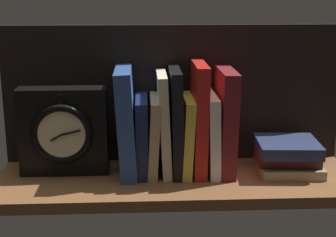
{
  "coord_description": "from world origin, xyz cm",
  "views": [
    {
      "loc": [
        -7.65,
        -107.99,
        42.39
      ],
      "look_at": [
        -1.83,
        3.88,
        12.74
      ],
      "focal_mm": 54.31,
      "sensor_mm": 36.0,
      "label": 1
    }
  ],
  "objects_px": {
    "book_blue_modern": "(126,122)",
    "book_black_skeptic": "(175,121)",
    "book_yellow_seinlanguage": "(186,135)",
    "book_tan_shortstories": "(154,135)",
    "book_maroon_dawkins": "(225,121)",
    "book_white_catcher": "(211,133)",
    "framed_clock": "(63,131)",
    "book_red_requiem": "(199,118)",
    "book_navy_bierce": "(142,135)",
    "book_stack_side": "(287,156)",
    "book_cream_twain": "(164,124)"
  },
  "relations": [
    {
      "from": "book_black_skeptic",
      "to": "book_yellow_seinlanguage",
      "type": "relative_size",
      "value": 1.37
    },
    {
      "from": "book_tan_shortstories",
      "to": "book_red_requiem",
      "type": "height_order",
      "value": "book_red_requiem"
    },
    {
      "from": "book_white_catcher",
      "to": "book_tan_shortstories",
      "type": "bearing_deg",
      "value": 180.0
    },
    {
      "from": "book_maroon_dawkins",
      "to": "framed_clock",
      "type": "bearing_deg",
      "value": -179.98
    },
    {
      "from": "book_navy_bierce",
      "to": "framed_clock",
      "type": "relative_size",
      "value": 0.88
    },
    {
      "from": "book_red_requiem",
      "to": "book_cream_twain",
      "type": "bearing_deg",
      "value": 180.0
    },
    {
      "from": "book_blue_modern",
      "to": "book_tan_shortstories",
      "type": "distance_m",
      "value": 0.07
    },
    {
      "from": "book_blue_modern",
      "to": "book_black_skeptic",
      "type": "height_order",
      "value": "book_blue_modern"
    },
    {
      "from": "book_blue_modern",
      "to": "book_yellow_seinlanguage",
      "type": "distance_m",
      "value": 0.14
    },
    {
      "from": "book_yellow_seinlanguage",
      "to": "book_white_catcher",
      "type": "xyz_separation_m",
      "value": [
        0.06,
        0.0,
        0.0
      ]
    },
    {
      "from": "book_black_skeptic",
      "to": "book_white_catcher",
      "type": "xyz_separation_m",
      "value": [
        0.08,
        0.0,
        -0.03
      ]
    },
    {
      "from": "book_navy_bierce",
      "to": "book_maroon_dawkins",
      "type": "distance_m",
      "value": 0.2
    },
    {
      "from": "book_black_skeptic",
      "to": "framed_clock",
      "type": "distance_m",
      "value": 0.26
    },
    {
      "from": "book_tan_shortstories",
      "to": "book_maroon_dawkins",
      "type": "height_order",
      "value": "book_maroon_dawkins"
    },
    {
      "from": "book_blue_modern",
      "to": "book_black_skeptic",
      "type": "xyz_separation_m",
      "value": [
        0.11,
        0.0,
        -0.0
      ]
    },
    {
      "from": "book_blue_modern",
      "to": "book_black_skeptic",
      "type": "distance_m",
      "value": 0.11
    },
    {
      "from": "framed_clock",
      "to": "book_navy_bierce",
      "type": "bearing_deg",
      "value": 0.04
    },
    {
      "from": "book_cream_twain",
      "to": "book_maroon_dawkins",
      "type": "xyz_separation_m",
      "value": [
        0.14,
        0.0,
        0.0
      ]
    },
    {
      "from": "book_blue_modern",
      "to": "book_cream_twain",
      "type": "distance_m",
      "value": 0.09
    },
    {
      "from": "book_navy_bierce",
      "to": "book_maroon_dawkins",
      "type": "xyz_separation_m",
      "value": [
        0.19,
        0.0,
        0.03
      ]
    },
    {
      "from": "framed_clock",
      "to": "book_stack_side",
      "type": "xyz_separation_m",
      "value": [
        0.52,
        -0.02,
        -0.06
      ]
    },
    {
      "from": "book_yellow_seinlanguage",
      "to": "framed_clock",
      "type": "relative_size",
      "value": 0.88
    },
    {
      "from": "book_white_catcher",
      "to": "book_maroon_dawkins",
      "type": "height_order",
      "value": "book_maroon_dawkins"
    },
    {
      "from": "book_cream_twain",
      "to": "book_maroon_dawkins",
      "type": "distance_m",
      "value": 0.14
    },
    {
      "from": "book_yellow_seinlanguage",
      "to": "book_white_catcher",
      "type": "height_order",
      "value": "book_white_catcher"
    },
    {
      "from": "book_black_skeptic",
      "to": "book_yellow_seinlanguage",
      "type": "distance_m",
      "value": 0.04
    },
    {
      "from": "book_white_catcher",
      "to": "framed_clock",
      "type": "distance_m",
      "value": 0.34
    },
    {
      "from": "book_tan_shortstories",
      "to": "book_white_catcher",
      "type": "distance_m",
      "value": 0.13
    },
    {
      "from": "book_white_catcher",
      "to": "book_navy_bierce",
      "type": "bearing_deg",
      "value": 180.0
    },
    {
      "from": "book_blue_modern",
      "to": "book_yellow_seinlanguage",
      "type": "relative_size",
      "value": 1.37
    },
    {
      "from": "book_tan_shortstories",
      "to": "book_maroon_dawkins",
      "type": "distance_m",
      "value": 0.17
    },
    {
      "from": "book_red_requiem",
      "to": "framed_clock",
      "type": "xyz_separation_m",
      "value": [
        -0.31,
        -0.0,
        -0.03
      ]
    },
    {
      "from": "book_tan_shortstories",
      "to": "book_white_catcher",
      "type": "relative_size",
      "value": 0.96
    },
    {
      "from": "book_red_requiem",
      "to": "book_yellow_seinlanguage",
      "type": "bearing_deg",
      "value": 180.0
    },
    {
      "from": "book_blue_modern",
      "to": "framed_clock",
      "type": "distance_m",
      "value": 0.14
    },
    {
      "from": "book_blue_modern",
      "to": "book_maroon_dawkins",
      "type": "height_order",
      "value": "book_blue_modern"
    },
    {
      "from": "book_tan_shortstories",
      "to": "framed_clock",
      "type": "height_order",
      "value": "framed_clock"
    },
    {
      "from": "book_maroon_dawkins",
      "to": "book_stack_side",
      "type": "bearing_deg",
      "value": -6.58
    },
    {
      "from": "book_navy_bierce",
      "to": "book_tan_shortstories",
      "type": "height_order",
      "value": "same"
    },
    {
      "from": "book_blue_modern",
      "to": "book_stack_side",
      "type": "height_order",
      "value": "book_blue_modern"
    },
    {
      "from": "book_red_requiem",
      "to": "book_white_catcher",
      "type": "relative_size",
      "value": 1.39
    },
    {
      "from": "book_navy_bierce",
      "to": "book_yellow_seinlanguage",
      "type": "distance_m",
      "value": 0.1
    },
    {
      "from": "book_cream_twain",
      "to": "framed_clock",
      "type": "distance_m",
      "value": 0.23
    },
    {
      "from": "book_tan_shortstories",
      "to": "book_maroon_dawkins",
      "type": "relative_size",
      "value": 0.74
    },
    {
      "from": "book_blue_modern",
      "to": "book_red_requiem",
      "type": "xyz_separation_m",
      "value": [
        0.17,
        0.0,
        0.01
      ]
    },
    {
      "from": "book_yellow_seinlanguage",
      "to": "book_stack_side",
      "type": "distance_m",
      "value": 0.24
    },
    {
      "from": "book_blue_modern",
      "to": "book_stack_side",
      "type": "distance_m",
      "value": 0.38
    },
    {
      "from": "book_white_catcher",
      "to": "framed_clock",
      "type": "height_order",
      "value": "framed_clock"
    },
    {
      "from": "book_navy_bierce",
      "to": "book_maroon_dawkins",
      "type": "bearing_deg",
      "value": 0.0
    },
    {
      "from": "book_navy_bierce",
      "to": "book_red_requiem",
      "type": "relative_size",
      "value": 0.7
    }
  ]
}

